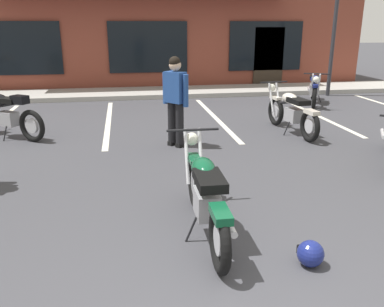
{
  "coord_description": "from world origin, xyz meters",
  "views": [
    {
      "loc": [
        -0.91,
        -2.02,
        2.24
      ],
      "look_at": [
        -0.04,
        3.13,
        0.55
      ],
      "focal_mm": 37.85,
      "sensor_mm": 36.0,
      "label": 1
    }
  ],
  "objects_px": {
    "motorcycle_foreground_classic": "(205,194)",
    "motorcycle_black_cruiser": "(292,111)",
    "motorcycle_green_cafe_racer": "(1,112)",
    "helmet_on_pavement": "(310,254)",
    "motorcycle_blue_standard": "(314,88)",
    "person_in_black_shirt": "(175,96)"
  },
  "relations": [
    {
      "from": "motorcycle_foreground_classic",
      "to": "motorcycle_black_cruiser",
      "type": "height_order",
      "value": "same"
    },
    {
      "from": "motorcycle_black_cruiser",
      "to": "motorcycle_green_cafe_racer",
      "type": "height_order",
      "value": "same"
    },
    {
      "from": "motorcycle_green_cafe_racer",
      "to": "helmet_on_pavement",
      "type": "height_order",
      "value": "motorcycle_green_cafe_racer"
    },
    {
      "from": "motorcycle_blue_standard",
      "to": "helmet_on_pavement",
      "type": "relative_size",
      "value": 7.58
    },
    {
      "from": "motorcycle_green_cafe_racer",
      "to": "helmet_on_pavement",
      "type": "xyz_separation_m",
      "value": [
        4.17,
        -5.43,
        -0.4
      ]
    },
    {
      "from": "motorcycle_foreground_classic",
      "to": "helmet_on_pavement",
      "type": "xyz_separation_m",
      "value": [
        0.87,
        -0.81,
        -0.33
      ]
    },
    {
      "from": "person_in_black_shirt",
      "to": "helmet_on_pavement",
      "type": "height_order",
      "value": "person_in_black_shirt"
    },
    {
      "from": "motorcycle_blue_standard",
      "to": "motorcycle_black_cruiser",
      "type": "bearing_deg",
      "value": -123.14
    },
    {
      "from": "motorcycle_foreground_classic",
      "to": "person_in_black_shirt",
      "type": "xyz_separation_m",
      "value": [
        0.12,
        3.37,
        0.49
      ]
    },
    {
      "from": "motorcycle_black_cruiser",
      "to": "person_in_black_shirt",
      "type": "relative_size",
      "value": 1.26
    },
    {
      "from": "motorcycle_foreground_classic",
      "to": "person_in_black_shirt",
      "type": "height_order",
      "value": "person_in_black_shirt"
    },
    {
      "from": "motorcycle_green_cafe_racer",
      "to": "person_in_black_shirt",
      "type": "height_order",
      "value": "person_in_black_shirt"
    },
    {
      "from": "motorcycle_black_cruiser",
      "to": "person_in_black_shirt",
      "type": "distance_m",
      "value": 2.65
    },
    {
      "from": "motorcycle_foreground_classic",
      "to": "person_in_black_shirt",
      "type": "distance_m",
      "value": 3.41
    },
    {
      "from": "motorcycle_foreground_classic",
      "to": "motorcycle_green_cafe_racer",
      "type": "bearing_deg",
      "value": 125.54
    },
    {
      "from": "motorcycle_black_cruiser",
      "to": "helmet_on_pavement",
      "type": "bearing_deg",
      "value": -110.58
    },
    {
      "from": "motorcycle_foreground_classic",
      "to": "helmet_on_pavement",
      "type": "relative_size",
      "value": 8.1
    },
    {
      "from": "motorcycle_foreground_classic",
      "to": "motorcycle_green_cafe_racer",
      "type": "relative_size",
      "value": 1.16
    },
    {
      "from": "motorcycle_foreground_classic",
      "to": "motorcycle_green_cafe_racer",
      "type": "height_order",
      "value": "same"
    },
    {
      "from": "motorcycle_black_cruiser",
      "to": "motorcycle_green_cafe_racer",
      "type": "bearing_deg",
      "value": 173.61
    },
    {
      "from": "motorcycle_black_cruiser",
      "to": "person_in_black_shirt",
      "type": "height_order",
      "value": "person_in_black_shirt"
    },
    {
      "from": "motorcycle_blue_standard",
      "to": "helmet_on_pavement",
      "type": "xyz_separation_m",
      "value": [
        -3.73,
        -7.73,
        -0.33
      ]
    }
  ]
}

